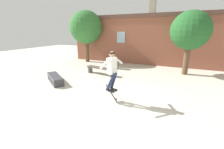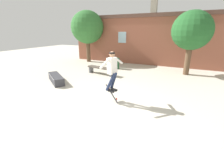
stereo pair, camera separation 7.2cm
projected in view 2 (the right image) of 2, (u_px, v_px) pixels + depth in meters
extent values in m
plane|color=beige|center=(98.00, 111.00, 5.18)|extent=(40.00, 40.00, 0.00)
cube|color=#93513D|center=(149.00, 42.00, 11.95)|extent=(13.62, 0.40, 3.70)
cube|color=brown|center=(151.00, 15.00, 11.40)|extent=(14.30, 0.52, 0.28)
cube|color=gray|center=(154.00, 6.00, 11.15)|extent=(0.44, 0.44, 1.02)
cube|color=#99B7C6|center=(122.00, 37.00, 12.59)|extent=(0.70, 0.02, 0.90)
cylinder|color=brown|center=(188.00, 60.00, 9.34)|extent=(0.34, 0.34, 1.84)
sphere|color=#235B28|center=(192.00, 30.00, 8.84)|extent=(2.31, 2.31, 2.31)
cylinder|color=brown|center=(88.00, 51.00, 13.43)|extent=(0.35, 0.35, 1.95)
sphere|color=#337033|center=(87.00, 27.00, 12.87)|extent=(2.79, 2.79, 2.79)
cube|color=brown|center=(101.00, 68.00, 9.51)|extent=(1.95, 0.69, 0.08)
cube|color=slate|center=(91.00, 69.00, 10.02)|extent=(0.17, 0.34, 0.39)
cube|color=slate|center=(112.00, 73.00, 9.12)|extent=(0.17, 0.34, 0.39)
cube|color=#38383D|center=(56.00, 79.00, 8.09)|extent=(1.75, 1.40, 0.40)
cube|color=#B7B7BC|center=(51.00, 76.00, 7.92)|extent=(1.50, 1.02, 0.02)
cylinder|color=#235633|center=(116.00, 63.00, 10.99)|extent=(0.44, 0.44, 0.77)
torus|color=black|center=(116.00, 59.00, 10.89)|extent=(0.48, 0.48, 0.04)
cube|color=silver|center=(112.00, 66.00, 5.42)|extent=(0.33, 0.40, 0.60)
sphere|color=#A37556|center=(112.00, 54.00, 5.30)|extent=(0.26, 0.26, 0.21)
ellipsoid|color=black|center=(112.00, 53.00, 5.29)|extent=(0.27, 0.27, 0.12)
cylinder|color=#1E2847|center=(113.00, 81.00, 5.65)|extent=(0.39, 0.30, 0.74)
cube|color=black|center=(114.00, 90.00, 5.72)|extent=(0.28, 0.17, 0.07)
cylinder|color=#1E2847|center=(110.00, 82.00, 5.52)|extent=(0.43, 0.14, 0.74)
cube|color=black|center=(111.00, 91.00, 5.60)|extent=(0.28, 0.17, 0.07)
cylinder|color=silver|center=(119.00, 61.00, 5.65)|extent=(0.22, 0.49, 0.34)
cylinder|color=silver|center=(105.00, 64.00, 5.11)|extent=(0.22, 0.49, 0.34)
cube|color=black|center=(112.00, 94.00, 5.83)|extent=(0.68, 0.38, 0.73)
cylinder|color=#DB3D33|center=(116.00, 98.00, 5.65)|extent=(0.08, 0.06, 0.07)
cylinder|color=#DB3D33|center=(116.00, 100.00, 5.86)|extent=(0.08, 0.06, 0.07)
cylinder|color=#DB3D33|center=(109.00, 87.00, 5.80)|extent=(0.08, 0.06, 0.07)
cylinder|color=#DB3D33|center=(109.00, 88.00, 6.02)|extent=(0.08, 0.06, 0.07)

